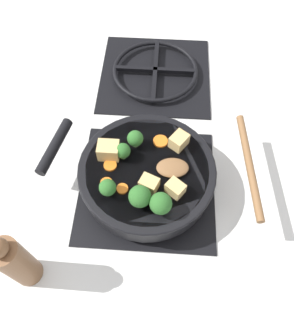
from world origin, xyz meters
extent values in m
plane|color=silver|center=(0.00, 0.00, 0.00)|extent=(2.40, 2.40, 0.00)
cube|color=black|center=(0.00, 0.00, 0.00)|extent=(0.31, 0.31, 0.01)
torus|color=black|center=(0.00, 0.00, 0.02)|extent=(0.24, 0.24, 0.01)
cube|color=black|center=(0.00, 0.00, 0.02)|extent=(0.01, 0.23, 0.01)
cube|color=black|center=(0.00, 0.00, 0.02)|extent=(0.23, 0.01, 0.01)
cube|color=black|center=(0.00, 0.36, 0.00)|extent=(0.31, 0.31, 0.01)
torus|color=black|center=(0.00, 0.36, 0.02)|extent=(0.24, 0.24, 0.01)
cube|color=black|center=(0.00, 0.36, 0.02)|extent=(0.01, 0.23, 0.01)
cube|color=black|center=(0.00, 0.36, 0.02)|extent=(0.23, 0.01, 0.01)
cylinder|color=black|center=(0.00, 0.00, 0.05)|extent=(0.29, 0.29, 0.06)
cylinder|color=brown|center=(0.00, 0.00, 0.06)|extent=(0.26, 0.26, 0.05)
torus|color=black|center=(0.00, 0.00, 0.08)|extent=(0.30, 0.30, 0.01)
cylinder|color=black|center=(-0.21, 0.05, 0.07)|extent=(0.06, 0.15, 0.02)
ellipsoid|color=brown|center=(0.05, 0.00, 0.09)|extent=(0.07, 0.05, 0.01)
cylinder|color=brown|center=(0.21, 0.02, 0.09)|extent=(0.04, 0.25, 0.02)
cube|color=#DBB770|center=(-0.08, 0.03, 0.10)|extent=(0.05, 0.04, 0.04)
cube|color=#DBB770|center=(0.01, -0.04, 0.10)|extent=(0.04, 0.04, 0.03)
cube|color=#DBB770|center=(0.06, -0.05, 0.10)|extent=(0.04, 0.04, 0.03)
cube|color=#DBB770|center=(0.07, 0.06, 0.10)|extent=(0.05, 0.05, 0.03)
cylinder|color=#709956|center=(-0.07, -0.06, 0.09)|extent=(0.01, 0.01, 0.01)
sphere|color=#2D6628|center=(-0.07, -0.06, 0.11)|extent=(0.03, 0.03, 0.03)
cylinder|color=#709956|center=(-0.01, -0.08, 0.09)|extent=(0.01, 0.01, 0.01)
sphere|color=#2D6628|center=(-0.01, -0.08, 0.11)|extent=(0.04, 0.04, 0.04)
cylinder|color=#709956|center=(-0.03, 0.06, 0.09)|extent=(0.01, 0.01, 0.01)
sphere|color=#2D6628|center=(-0.03, 0.06, 0.11)|extent=(0.04, 0.04, 0.04)
cylinder|color=#709956|center=(0.03, -0.09, 0.09)|extent=(0.01, 0.01, 0.01)
sphere|color=#2D6628|center=(0.03, -0.09, 0.11)|extent=(0.04, 0.04, 0.04)
cylinder|color=#709956|center=(-0.05, 0.02, 0.09)|extent=(0.01, 0.01, 0.01)
sphere|color=#2D6628|center=(-0.05, 0.02, 0.11)|extent=(0.03, 0.03, 0.03)
cylinder|color=orange|center=(-0.05, -0.05, 0.08)|extent=(0.02, 0.02, 0.01)
cylinder|color=orange|center=(0.03, 0.07, 0.08)|extent=(0.03, 0.03, 0.01)
cylinder|color=orange|center=(-0.08, 0.00, 0.08)|extent=(0.03, 0.03, 0.01)
cylinder|color=orange|center=(-0.08, -0.04, 0.08)|extent=(0.03, 0.03, 0.01)
cylinder|color=brown|center=(-0.22, -0.21, 0.08)|extent=(0.05, 0.05, 0.15)
camera|label=1|loc=(0.02, -0.35, 0.68)|focal=35.00mm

